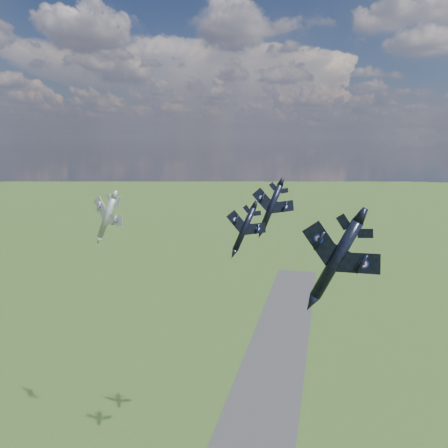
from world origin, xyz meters
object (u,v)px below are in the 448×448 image
(jet_high_navy, at_px, (271,207))
(jet_left_silver, at_px, (107,218))
(jet_lead_navy, at_px, (244,229))
(jet_right_navy, at_px, (336,260))

(jet_high_navy, relative_size, jet_left_silver, 0.92)
(jet_lead_navy, height_order, jet_left_silver, jet_left_silver)
(jet_right_navy, height_order, jet_left_silver, jet_right_navy)
(jet_right_navy, bearing_deg, jet_high_navy, 117.04)
(jet_right_navy, relative_size, jet_high_navy, 1.03)
(jet_right_navy, distance_m, jet_left_silver, 66.01)
(jet_lead_navy, relative_size, jet_high_navy, 0.89)
(jet_high_navy, distance_m, jet_left_silver, 39.03)
(jet_left_silver, bearing_deg, jet_lead_navy, 6.84)
(jet_lead_navy, bearing_deg, jet_high_navy, 44.70)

